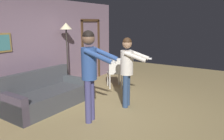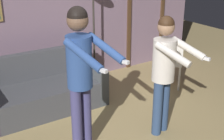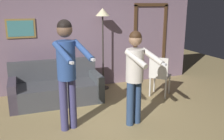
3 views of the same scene
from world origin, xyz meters
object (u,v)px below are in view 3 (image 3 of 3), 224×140
person_standing_left (67,64)px  person_standing_right (135,70)px  dining_chair_distant (159,74)px  torchiere_lamp (103,22)px  couch (56,89)px

person_standing_left → person_standing_right: (1.10, -0.23, -0.15)m
person_standing_left → person_standing_right: size_ratio=1.12×
person_standing_right → dining_chair_distant: bearing=42.5°
person_standing_left → person_standing_right: 1.14m
person_standing_right → torchiere_lamp: bearing=86.4°
person_standing_left → torchiere_lamp: bearing=55.5°
couch → person_standing_left: (0.00, -1.33, 0.86)m
torchiere_lamp → dining_chair_distant: 1.80m
couch → person_standing_right: person_standing_right is taller
couch → torchiere_lamp: torchiere_lamp is taller
person_standing_right → dining_chair_distant: person_standing_right is taller
torchiere_lamp → person_standing_left: size_ratio=1.07×
couch → person_standing_right: size_ratio=1.17×
couch → person_standing_left: size_ratio=1.04×
torchiere_lamp → dining_chair_distant: (1.00, -0.99, -1.12)m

